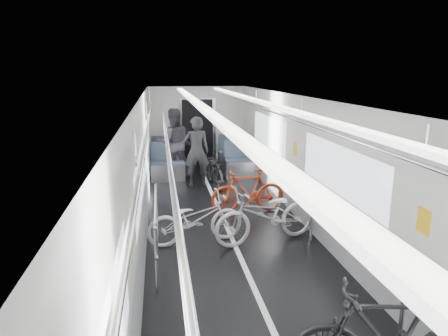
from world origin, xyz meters
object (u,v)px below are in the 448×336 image
object	(u,v)px
bike_left_far	(195,219)
bike_right_mid	(267,215)
bike_aisle	(215,170)
person_standing	(196,152)
person_seated	(173,143)
bike_right_far	(248,191)

from	to	relation	value
bike_left_far	bike_right_mid	world-z (taller)	bike_right_mid
bike_left_far	bike_aisle	xyz separation A→B (m)	(0.81, 3.35, -0.01)
person_standing	bike_aisle	bearing A→B (deg)	164.07
bike_left_far	person_seated	bearing A→B (deg)	-7.08
bike_left_far	person_standing	bearing A→B (deg)	-15.12
person_seated	bike_aisle	bearing A→B (deg)	125.20
bike_left_far	person_seated	distance (m)	4.55
person_standing	bike_left_far	bearing A→B (deg)	80.55
bike_right_far	person_standing	distance (m)	2.32
bike_left_far	bike_aisle	distance (m)	3.45
bike_left_far	person_seated	world-z (taller)	person_seated
bike_left_far	bike_aisle	world-z (taller)	bike_left_far
bike_right_far	bike_aisle	xyz separation A→B (m)	(-0.40, 2.01, -0.04)
bike_right_mid	bike_aisle	bearing A→B (deg)	172.55
bike_left_far	bike_right_mid	bearing A→B (deg)	-107.15
bike_right_mid	person_seated	size ratio (longest dim) A/B	1.00
bike_aisle	person_seated	xyz separation A→B (m)	(-0.99, 1.16, 0.52)
bike_right_mid	person_standing	size ratio (longest dim) A/B	1.06
person_seated	bike_right_mid	bearing A→B (deg)	101.07
bike_left_far	person_standing	size ratio (longest dim) A/B	0.92
bike_aisle	person_standing	xyz separation A→B (m)	(-0.46, 0.10, 0.47)
bike_right_far	person_seated	size ratio (longest dim) A/B	0.82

